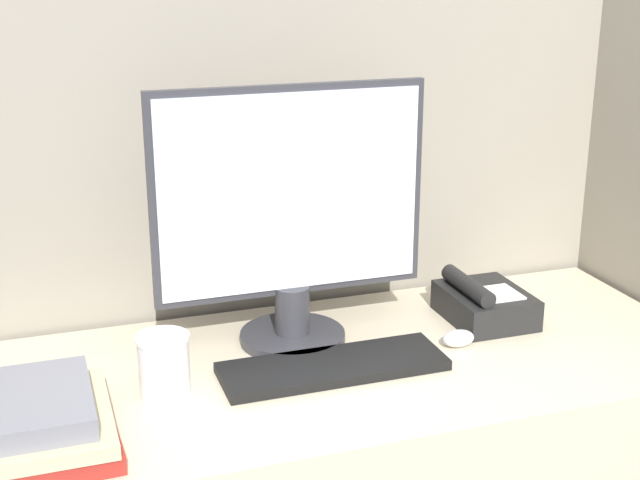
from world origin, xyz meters
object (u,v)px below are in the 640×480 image
Objects in this scene: coffee_cup at (164,366)px; desk_telephone at (484,303)px; book_stack at (40,422)px; keyboard at (333,366)px; mouse at (458,338)px; monitor at (291,222)px.

coffee_cup is 0.72m from desk_telephone.
keyboard is at bearing 10.36° from book_stack.
keyboard is at bearing -175.16° from mouse.
keyboard is 6.41× the size of mouse.
mouse is 0.82m from book_stack.
mouse is 0.58× the size of coffee_cup.
coffee_cup is 0.41× the size of book_stack.
keyboard is at bearing -78.47° from monitor.
mouse is 0.60m from coffee_cup.
coffee_cup is (-0.60, -0.02, 0.04)m from mouse.
book_stack is at bearing -169.64° from keyboard.
keyboard is at bearing -161.81° from desk_telephone.
mouse is at bearing 8.50° from book_stack.
coffee_cup is (-0.32, 0.01, 0.05)m from keyboard.
desk_telephone is (0.71, 0.12, -0.02)m from coffee_cup.
monitor is 0.61m from book_stack.
keyboard is 1.53× the size of book_stack.
coffee_cup reaches higher than mouse.
monitor is 0.29m from keyboard.
monitor is 1.27× the size of keyboard.
desk_telephone is (0.11, 0.11, 0.02)m from mouse.
desk_telephone is at bearing 13.73° from book_stack.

